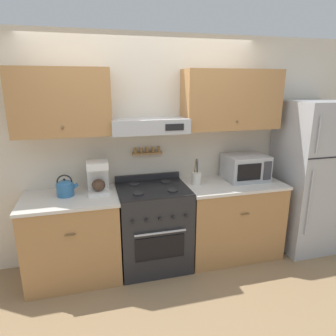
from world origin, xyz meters
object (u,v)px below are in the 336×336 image
stove_range (153,227)px  coffee_maker (98,177)px  refrigerator (308,177)px  tea_kettle (65,187)px  utensil_crock (196,177)px  microwave (245,167)px

stove_range → coffee_maker: size_ratio=2.96×
refrigerator → tea_kettle: size_ratio=8.12×
utensil_crock → stove_range: bearing=-173.6°
coffee_maker → microwave: 1.71m
refrigerator → coffee_maker: refrigerator is taller
stove_range → refrigerator: 2.00m
refrigerator → coffee_maker: (-2.52, 0.13, 0.16)m
refrigerator → utensil_crock: refrigerator is taller
refrigerator → microwave: bearing=172.0°
refrigerator → microwave: (-0.81, 0.11, 0.15)m
coffee_maker → microwave: bearing=-0.5°
tea_kettle → utensil_crock: 1.42m
coffee_maker → tea_kettle: bearing=-174.6°
stove_range → refrigerator: refrigerator is taller
refrigerator → microwave: refrigerator is taller
refrigerator → tea_kettle: (-2.85, 0.10, 0.08)m
coffee_maker → utensil_crock: size_ratio=1.14×
microwave → utensil_crock: 0.63m
refrigerator → coffee_maker: size_ratio=5.42×
stove_range → coffee_maker: (-0.57, 0.09, 0.61)m
tea_kettle → microwave: 2.04m
stove_range → microwave: (1.14, 0.08, 0.59)m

